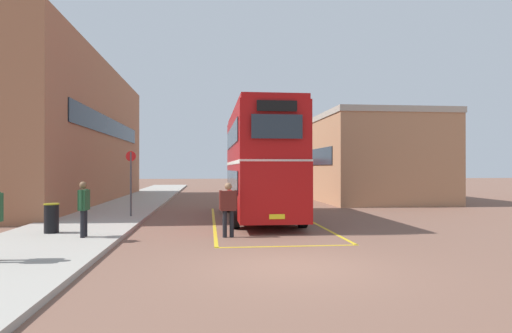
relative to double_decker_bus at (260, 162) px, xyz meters
name	(u,v)px	position (x,y,z in m)	size (l,w,h in m)	color
ground_plane	(242,208)	(-0.40, 5.03, -2.51)	(135.60, 135.60, 0.00)	brown
sidewalk_left	(129,204)	(-6.90, 7.43, -2.44)	(4.00, 57.60, 0.14)	#A39E93
brick_building_left	(65,134)	(-11.39, 10.02, 1.90)	(5.84, 23.24, 8.83)	#9E6647
depot_building_right	(363,159)	(8.80, 11.26, 0.39)	(7.53, 13.40, 5.79)	#AD7A56
double_decker_bus	(260,162)	(0.00, 0.00, 0.00)	(2.80, 9.89, 4.75)	black
single_deck_bus	(270,174)	(3.42, 20.79, -0.87)	(2.97, 8.67, 3.02)	black
pedestrian_boarding	(228,205)	(-1.61, -5.06, -1.49)	(0.59, 0.26, 1.76)	black
pedestrian_waiting_near	(84,205)	(-6.00, -5.44, -1.40)	(0.25, 0.57, 1.68)	black
litter_bin	(51,218)	(-7.28, -4.43, -1.89)	(0.48, 0.48, 0.95)	black
bus_stop_sign	(131,177)	(-5.60, 0.35, -0.68)	(0.44, 0.08, 2.82)	#4C4C51
bay_marking_yellow	(265,224)	(0.00, -1.86, -2.51)	(4.17, 11.87, 0.01)	gold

